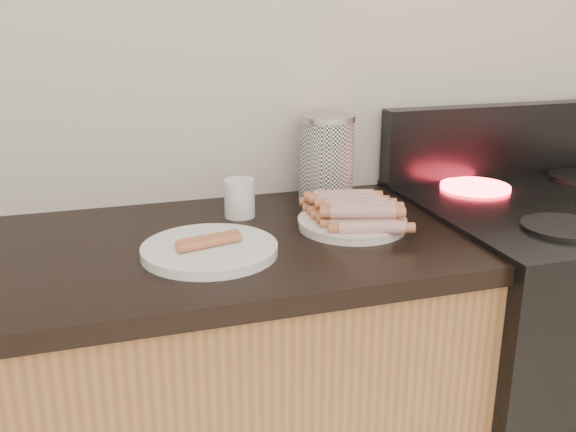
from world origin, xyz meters
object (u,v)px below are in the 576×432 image
object	(u,v)px
stove	(550,363)
main_plate	(352,224)
mug	(240,198)
canister	(326,158)
side_plate	(210,250)

from	to	relation	value
stove	main_plate	distance (m)	0.74
main_plate	mug	distance (m)	0.27
main_plate	mug	xyz separation A→B (m)	(-0.22, 0.15, 0.04)
mug	stove	bearing A→B (deg)	-11.03
main_plate	canister	size ratio (longest dim) A/B	1.10
canister	mug	bearing A→B (deg)	-164.39
canister	mug	size ratio (longest dim) A/B	2.43
stove	side_plate	world-z (taller)	side_plate
mug	canister	bearing A→B (deg)	15.61
stove	mug	size ratio (longest dim) A/B	10.23
side_plate	mug	distance (m)	0.25
side_plate	canister	world-z (taller)	canister
stove	main_plate	bearing A→B (deg)	179.58
canister	mug	xyz separation A→B (m)	(-0.24, -0.07, -0.06)
mug	side_plate	bearing A→B (deg)	-117.19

